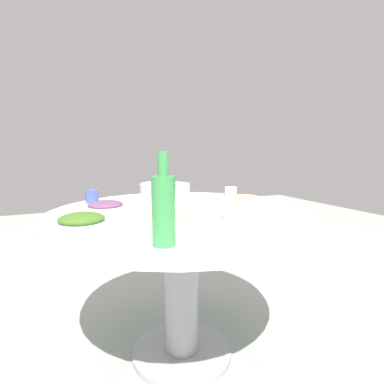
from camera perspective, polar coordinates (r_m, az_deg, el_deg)
ground at (r=1.69m, az=-1.92°, el=-28.24°), size 8.00×8.00×0.00m
round_dining_table at (r=1.42m, az=-2.03°, el=-9.06°), size 1.21×1.21×0.72m
rice_bowl at (r=1.68m, az=-5.10°, el=0.13°), size 0.28×0.28×0.10m
soup_bowl at (r=1.23m, az=11.72°, el=-3.93°), size 0.25×0.27×0.06m
dish_noodles at (r=1.18m, az=-4.22°, el=-4.70°), size 0.24×0.24×0.04m
dish_shrimp at (r=1.62m, az=10.06°, el=-1.31°), size 0.20×0.20×0.04m
dish_greens at (r=1.15m, az=-20.12°, el=-5.29°), size 0.22×0.22×0.05m
dish_eggplant at (r=1.42m, az=-16.01°, el=-2.72°), size 0.23×0.23×0.05m
green_bottle at (r=0.87m, az=-5.38°, el=-3.05°), size 0.07×0.07×0.27m
tea_cup_near at (r=1.84m, az=7.34°, el=0.12°), size 0.07×0.07×0.05m
tea_cup_far at (r=1.67m, az=-18.38°, el=-0.79°), size 0.07×0.07×0.07m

